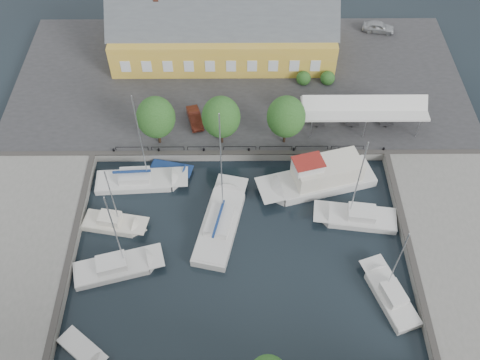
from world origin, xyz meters
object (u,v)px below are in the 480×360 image
at_px(launch_nw, 171,171).
at_px(trawler, 321,178).
at_px(west_boat_a, 140,181).
at_px(tent_canopy, 364,109).
at_px(west_boat_b, 114,224).
at_px(car_silver, 378,27).
at_px(east_boat_c, 390,296).
at_px(center_sailboat, 221,224).
at_px(west_boat_c, 117,268).
at_px(warehouse, 219,30).
at_px(east_boat_a, 357,218).
at_px(launch_sw, 83,350).
at_px(car_red, 195,118).

bearing_deg(launch_nw, trawler, -6.77).
bearing_deg(trawler, west_boat_a, 179.27).
relative_size(tent_canopy, west_boat_b, 1.51).
bearing_deg(car_silver, east_boat_c, -176.70).
bearing_deg(car_silver, tent_canopy, 175.48).
bearing_deg(east_boat_c, center_sailboat, 152.73).
bearing_deg(west_boat_c, trawler, 26.93).
bearing_deg(east_boat_c, warehouse, 114.81).
relative_size(warehouse, west_boat_c, 2.48).
xyz_separation_m(tent_canopy, west_boat_a, (-24.84, -7.61, -3.41)).
bearing_deg(tent_canopy, car_silver, 74.32).
distance_m(tent_canopy, east_boat_a, 13.21).
distance_m(center_sailboat, launch_nw, 9.25).
bearing_deg(trawler, tent_canopy, 55.61).
bearing_deg(warehouse, east_boat_a, -61.23).
bearing_deg(east_boat_a, launch_sw, -152.00).
bearing_deg(launch_sw, launch_nw, 73.44).
bearing_deg(tent_canopy, car_red, 177.72).
bearing_deg(center_sailboat, tent_canopy, 39.65).
distance_m(car_silver, west_boat_a, 39.73).
distance_m(car_red, launch_sw, 28.31).
xyz_separation_m(warehouse, car_red, (-2.59, -13.09, -2.79)).
height_order(east_boat_a, west_boat_a, west_boat_a).
xyz_separation_m(car_red, trawler, (13.80, -8.63, -0.63)).
bearing_deg(car_silver, west_boat_b, 145.84).
height_order(tent_canopy, west_boat_a, west_boat_a).
bearing_deg(trawler, launch_sw, -140.56).
xyz_separation_m(car_silver, east_boat_a, (-7.24, -30.98, -1.48)).
bearing_deg(car_red, warehouse, 64.32).
bearing_deg(warehouse, west_boat_a, -111.01).
height_order(tent_canopy, car_red, tent_canopy).
relative_size(east_boat_a, west_boat_c, 1.04).
relative_size(car_red, west_boat_b, 0.42).
bearing_deg(west_boat_c, warehouse, 73.98).
xyz_separation_m(east_boat_a, west_boat_a, (-22.77, 4.97, 0.01)).
xyz_separation_m(center_sailboat, west_boat_a, (-8.85, 5.65, -0.09)).
height_order(west_boat_c, launch_nw, west_boat_c).
distance_m(trawler, west_boat_b, 22.07).
height_order(tent_canopy, east_boat_a, east_boat_a).
distance_m(trawler, launch_nw, 16.40).
height_order(warehouse, center_sailboat, center_sailboat).
bearing_deg(west_boat_a, launch_sw, -98.65).
height_order(car_red, trawler, trawler).
relative_size(car_red, launch_sw, 0.81).
distance_m(launch_sw, launch_nw, 21.14).
bearing_deg(car_red, west_boat_a, -138.53).
xyz_separation_m(car_red, launch_sw, (-8.49, -26.96, -1.55)).
height_order(west_boat_b, launch_nw, west_boat_b).
bearing_deg(launch_nw, car_red, 69.84).
distance_m(warehouse, east_boat_c, 39.00).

